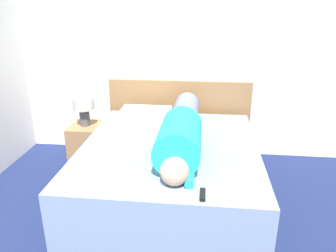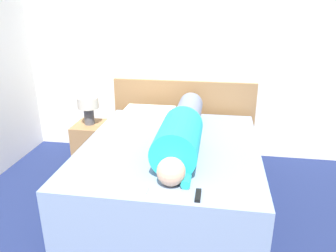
{
  "view_description": "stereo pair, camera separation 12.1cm",
  "coord_description": "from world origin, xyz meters",
  "px_view_note": "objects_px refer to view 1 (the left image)",
  "views": [
    {
      "loc": [
        0.23,
        -0.65,
        1.89
      ],
      "look_at": [
        -0.08,
        2.07,
        0.85
      ],
      "focal_mm": 35.0,
      "sensor_mm": 36.0,
      "label": 1
    },
    {
      "loc": [
        0.35,
        -0.63,
        1.89
      ],
      "look_at": [
        -0.08,
        2.07,
        0.85
      ],
      "focal_mm": 35.0,
      "sensor_mm": 36.0,
      "label": 2
    }
  ],
  "objects_px": {
    "table_lamp": "(84,107)",
    "tv_remote": "(203,195)",
    "person_lying": "(182,130)",
    "cell_phone": "(148,189)",
    "nightstand": "(87,144)",
    "bed": "(170,172)",
    "pillow_near_headboard": "(146,115)"
  },
  "relations": [
    {
      "from": "table_lamp",
      "to": "tv_remote",
      "type": "bearing_deg",
      "value": -47.38
    },
    {
      "from": "person_lying",
      "to": "cell_phone",
      "type": "distance_m",
      "value": 0.83
    },
    {
      "from": "cell_phone",
      "to": "table_lamp",
      "type": "bearing_deg",
      "value": 124.05
    },
    {
      "from": "nightstand",
      "to": "table_lamp",
      "type": "distance_m",
      "value": 0.48
    },
    {
      "from": "bed",
      "to": "nightstand",
      "type": "xyz_separation_m",
      "value": [
        -1.09,
        0.69,
        -0.05
      ]
    },
    {
      "from": "cell_phone",
      "to": "nightstand",
      "type": "bearing_deg",
      "value": 124.05
    },
    {
      "from": "bed",
      "to": "nightstand",
      "type": "relative_size",
      "value": 3.96
    },
    {
      "from": "table_lamp",
      "to": "tv_remote",
      "type": "xyz_separation_m",
      "value": [
        1.42,
        -1.55,
        -0.12
      ]
    },
    {
      "from": "pillow_near_headboard",
      "to": "tv_remote",
      "type": "height_order",
      "value": "pillow_near_headboard"
    },
    {
      "from": "person_lying",
      "to": "tv_remote",
      "type": "xyz_separation_m",
      "value": [
        0.21,
        -0.83,
        -0.15
      ]
    },
    {
      "from": "bed",
      "to": "tv_remote",
      "type": "xyz_separation_m",
      "value": [
        0.33,
        -0.86,
        0.31
      ]
    },
    {
      "from": "nightstand",
      "to": "pillow_near_headboard",
      "type": "distance_m",
      "value": 0.85
    },
    {
      "from": "pillow_near_headboard",
      "to": "tv_remote",
      "type": "relative_size",
      "value": 3.86
    },
    {
      "from": "nightstand",
      "to": "person_lying",
      "type": "bearing_deg",
      "value": -30.56
    },
    {
      "from": "table_lamp",
      "to": "cell_phone",
      "type": "xyz_separation_m",
      "value": [
        1.02,
        -1.51,
        -0.12
      ]
    },
    {
      "from": "person_lying",
      "to": "tv_remote",
      "type": "relative_size",
      "value": 11.74
    },
    {
      "from": "tv_remote",
      "to": "cell_phone",
      "type": "distance_m",
      "value": 0.4
    },
    {
      "from": "table_lamp",
      "to": "nightstand",
      "type": "bearing_deg",
      "value": -90.0
    },
    {
      "from": "person_lying",
      "to": "tv_remote",
      "type": "bearing_deg",
      "value": -75.64
    },
    {
      "from": "nightstand",
      "to": "cell_phone",
      "type": "xyz_separation_m",
      "value": [
        1.02,
        -1.51,
        0.35
      ]
    },
    {
      "from": "pillow_near_headboard",
      "to": "tv_remote",
      "type": "distance_m",
      "value": 1.69
    },
    {
      "from": "cell_phone",
      "to": "person_lying",
      "type": "bearing_deg",
      "value": 76.73
    },
    {
      "from": "person_lying",
      "to": "pillow_near_headboard",
      "type": "relative_size",
      "value": 3.04
    },
    {
      "from": "table_lamp",
      "to": "tv_remote",
      "type": "relative_size",
      "value": 2.26
    },
    {
      "from": "bed",
      "to": "cell_phone",
      "type": "distance_m",
      "value": 0.88
    },
    {
      "from": "bed",
      "to": "person_lying",
      "type": "bearing_deg",
      "value": -13.81
    },
    {
      "from": "nightstand",
      "to": "person_lying",
      "type": "relative_size",
      "value": 0.28
    },
    {
      "from": "pillow_near_headboard",
      "to": "person_lying",
      "type": "bearing_deg",
      "value": -56.63
    },
    {
      "from": "cell_phone",
      "to": "bed",
      "type": "bearing_deg",
      "value": 84.88
    },
    {
      "from": "tv_remote",
      "to": "cell_phone",
      "type": "xyz_separation_m",
      "value": [
        -0.4,
        0.03,
        -0.01
      ]
    },
    {
      "from": "table_lamp",
      "to": "pillow_near_headboard",
      "type": "height_order",
      "value": "table_lamp"
    },
    {
      "from": "person_lying",
      "to": "tv_remote",
      "type": "distance_m",
      "value": 0.87
    }
  ]
}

